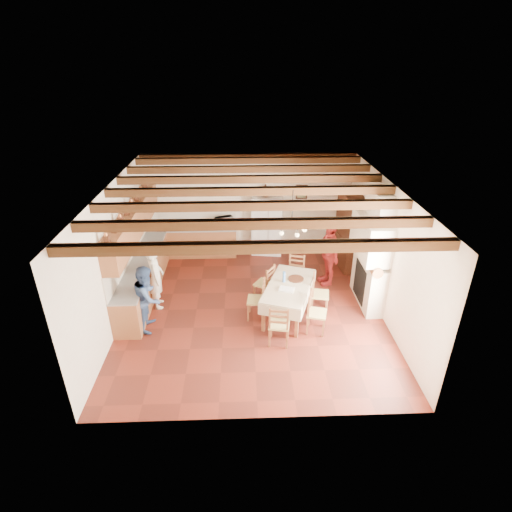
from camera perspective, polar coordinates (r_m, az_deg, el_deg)
The scene contains 31 objects.
floor at distance 9.66m, azimuth -0.53°, elevation -7.50°, with size 6.00×6.50×0.02m, color #531E15.
ceiling at distance 8.35m, azimuth -0.62°, elevation 9.90°, with size 6.00×6.50×0.02m, color white.
wall_back at distance 11.91m, azimuth -1.03°, elevation 7.49°, with size 6.00×0.02×3.00m, color beige.
wall_front at distance 6.15m, azimuth 0.33°, elevation -12.97°, with size 6.00×0.02×3.00m, color beige.
wall_left at distance 9.33m, azimuth -19.39°, elevation 0.22°, with size 0.02×6.50×3.00m, color beige.
wall_right at distance 9.46m, azimuth 17.97°, elevation 0.83°, with size 0.02×6.50×3.00m, color beige.
ceiling_beams at distance 8.38m, azimuth -0.61°, elevation 9.24°, with size 6.00×6.30×0.16m, color #3C1D0C, non-canonical shape.
lower_cabinets_left at distance 10.62m, azimuth -15.45°, elevation -2.39°, with size 0.60×4.30×0.86m, color brown.
lower_cabinets_back at distance 12.10m, azimuth -8.32°, elevation 2.05°, with size 2.30×0.60×0.86m, color brown.
countertop_left at distance 10.42m, azimuth -15.74°, elevation -0.22°, with size 0.62×4.30×0.04m, color slate.
countertop_back at distance 11.92m, azimuth -8.46°, elevation 4.01°, with size 2.34×0.62×0.04m, color slate.
backsplash_left at distance 10.35m, azimuth -17.49°, elevation 1.33°, with size 0.03×4.30×0.60m, color beige.
backsplash_back at distance 12.06m, azimuth -8.43°, elevation 5.94°, with size 2.30×0.03×0.60m, color beige.
upper_cabinets at distance 10.06m, azimuth -17.11°, elevation 4.69°, with size 0.35×4.20×0.70m, color brown.
fireplace at distance 9.58m, azimuth 15.88°, elevation 0.80°, with size 0.56×1.60×2.80m, color beige, non-canonical shape.
wall_picture at distance 11.90m, azimuth 6.54°, elevation 9.08°, with size 0.34×0.03×0.42m, color #321F16.
refrigerator at distance 12.02m, azimuth 1.64°, elevation 4.55°, with size 0.89×0.73×1.78m, color white.
hutch at distance 11.36m, azimuth 13.15°, elevation 3.42°, with size 0.49×1.17×2.12m, color #351A0B, non-canonical shape.
dining_table at distance 9.12m, azimuth 4.72°, elevation -4.58°, with size 1.46×1.99×0.78m.
chandelier at distance 8.42m, azimuth 5.11°, elevation 4.46°, with size 0.47×0.47×0.03m, color black.
chair_left_near at distance 9.10m, azimuth 0.03°, elevation -6.18°, with size 0.42×0.40×0.96m, color brown, non-canonical shape.
chair_left_far at distance 9.72m, azimuth 1.18°, elevation -3.85°, with size 0.42×0.40×0.96m, color brown, non-canonical shape.
chair_right_near at distance 8.77m, azimuth 8.69°, elevation -7.98°, with size 0.42×0.40×0.96m, color brown, non-canonical shape.
chair_right_far at distance 9.43m, azimuth 9.15°, elevation -5.31°, with size 0.42×0.40×0.96m, color brown, non-canonical shape.
chair_end_near at distance 8.35m, azimuth 3.33°, elevation -9.64°, with size 0.42×0.40×0.96m, color brown, non-canonical shape.
chair_end_far at distance 10.15m, azimuth 5.63°, elevation -2.58°, with size 0.42×0.40×0.96m, color brown, non-canonical shape.
person_man at distance 9.65m, azimuth -14.14°, elevation -2.95°, with size 0.57×0.37×1.56m, color white.
person_woman_blue at distance 8.96m, azimuth -15.22°, elevation -5.75°, with size 0.73×0.57×1.51m, color #395487.
person_woman_red at distance 10.45m, azimuth 10.35°, elevation 0.36°, with size 1.01×0.42×1.72m, color #AB2524.
microwave at distance 11.79m, azimuth -4.50°, elevation 4.83°, with size 0.51×0.35×0.28m, color silver.
fridge_vase at distance 11.65m, azimuth 1.37°, elevation 9.38°, with size 0.33×0.33×0.34m, color #351A0B.
Camera 1 is at (-0.21, -7.98, 5.43)m, focal length 28.00 mm.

